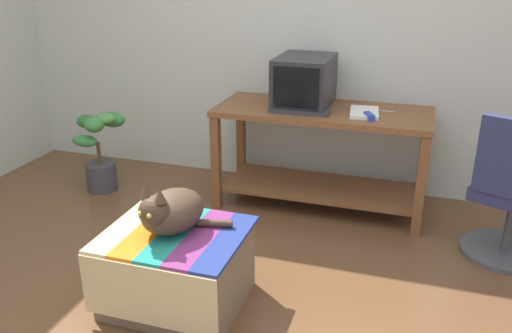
{
  "coord_description": "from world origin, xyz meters",
  "views": [
    {
      "loc": [
        0.9,
        -1.87,
        1.68
      ],
      "look_at": [
        0.02,
        0.85,
        0.55
      ],
      "focal_mm": 37.1,
      "sensor_mm": 36.0,
      "label": 1
    }
  ],
  "objects_px": {
    "keyboard": "(299,111)",
    "book": "(364,112)",
    "desk": "(321,141)",
    "potted_plant": "(100,151)",
    "stapler": "(369,116)",
    "ottoman_with_blanket": "(176,268)",
    "office_chair": "(512,199)",
    "cat": "(170,211)",
    "tv_monitor": "(304,82)"
  },
  "relations": [
    {
      "from": "keyboard",
      "to": "book",
      "type": "bearing_deg",
      "value": 10.23
    },
    {
      "from": "desk",
      "to": "book",
      "type": "bearing_deg",
      "value": -9.18
    },
    {
      "from": "potted_plant",
      "to": "desk",
      "type": "bearing_deg",
      "value": 8.25
    },
    {
      "from": "desk",
      "to": "stapler",
      "type": "xyz_separation_m",
      "value": [
        0.33,
        -0.16,
        0.25
      ]
    },
    {
      "from": "keyboard",
      "to": "ottoman_with_blanket",
      "type": "height_order",
      "value": "keyboard"
    },
    {
      "from": "keyboard",
      "to": "ottoman_with_blanket",
      "type": "bearing_deg",
      "value": -107.04
    },
    {
      "from": "potted_plant",
      "to": "office_chair",
      "type": "bearing_deg",
      "value": -2.95
    },
    {
      "from": "stapler",
      "to": "book",
      "type": "bearing_deg",
      "value": 84.33
    },
    {
      "from": "ottoman_with_blanket",
      "to": "potted_plant",
      "type": "xyz_separation_m",
      "value": [
        -1.19,
        1.15,
        0.11
      ]
    },
    {
      "from": "cat",
      "to": "ottoman_with_blanket",
      "type": "bearing_deg",
      "value": -21.8
    },
    {
      "from": "desk",
      "to": "potted_plant",
      "type": "height_order",
      "value": "desk"
    },
    {
      "from": "book",
      "to": "potted_plant",
      "type": "relative_size",
      "value": 0.45
    },
    {
      "from": "book",
      "to": "stapler",
      "type": "bearing_deg",
      "value": -75.33
    },
    {
      "from": "ottoman_with_blanket",
      "to": "office_chair",
      "type": "xyz_separation_m",
      "value": [
        1.66,
        1.0,
        0.18
      ]
    },
    {
      "from": "desk",
      "to": "stapler",
      "type": "relative_size",
      "value": 13.29
    },
    {
      "from": "book",
      "to": "office_chair",
      "type": "xyz_separation_m",
      "value": [
        0.91,
        -0.34,
        -0.35
      ]
    },
    {
      "from": "potted_plant",
      "to": "stapler",
      "type": "relative_size",
      "value": 5.64
    },
    {
      "from": "ottoman_with_blanket",
      "to": "cat",
      "type": "height_order",
      "value": "cat"
    },
    {
      "from": "keyboard",
      "to": "cat",
      "type": "relative_size",
      "value": 0.89
    },
    {
      "from": "desk",
      "to": "stapler",
      "type": "distance_m",
      "value": 0.44
    },
    {
      "from": "potted_plant",
      "to": "stapler",
      "type": "distance_m",
      "value": 2.03
    },
    {
      "from": "keyboard",
      "to": "book",
      "type": "distance_m",
      "value": 0.43
    },
    {
      "from": "office_chair",
      "to": "potted_plant",
      "type": "bearing_deg",
      "value": 20.27
    },
    {
      "from": "keyboard",
      "to": "book",
      "type": "xyz_separation_m",
      "value": [
        0.42,
        0.09,
        -0.0
      ]
    },
    {
      "from": "tv_monitor",
      "to": "office_chair",
      "type": "distance_m",
      "value": 1.5
    },
    {
      "from": "cat",
      "to": "potted_plant",
      "type": "relative_size",
      "value": 0.73
    },
    {
      "from": "tv_monitor",
      "to": "cat",
      "type": "distance_m",
      "value": 1.52
    },
    {
      "from": "cat",
      "to": "tv_monitor",
      "type": "bearing_deg",
      "value": 88.58
    },
    {
      "from": "ottoman_with_blanket",
      "to": "stapler",
      "type": "height_order",
      "value": "stapler"
    },
    {
      "from": "keyboard",
      "to": "book",
      "type": "height_order",
      "value": "same"
    },
    {
      "from": "tv_monitor",
      "to": "office_chair",
      "type": "relative_size",
      "value": 0.57
    },
    {
      "from": "tv_monitor",
      "to": "ottoman_with_blanket",
      "type": "relative_size",
      "value": 0.74
    },
    {
      "from": "book",
      "to": "potted_plant",
      "type": "height_order",
      "value": "book"
    },
    {
      "from": "stapler",
      "to": "potted_plant",
      "type": "bearing_deg",
      "value": 155.36
    },
    {
      "from": "desk",
      "to": "potted_plant",
      "type": "xyz_separation_m",
      "value": [
        -1.65,
        -0.24,
        -0.18
      ]
    },
    {
      "from": "book",
      "to": "stapler",
      "type": "distance_m",
      "value": 0.12
    },
    {
      "from": "desk",
      "to": "book",
      "type": "distance_m",
      "value": 0.38
    },
    {
      "from": "cat",
      "to": "stapler",
      "type": "bearing_deg",
      "value": 68.06
    },
    {
      "from": "tv_monitor",
      "to": "keyboard",
      "type": "height_order",
      "value": "tv_monitor"
    },
    {
      "from": "desk",
      "to": "stapler",
      "type": "height_order",
      "value": "stapler"
    },
    {
      "from": "tv_monitor",
      "to": "keyboard",
      "type": "relative_size",
      "value": 1.28
    },
    {
      "from": "stapler",
      "to": "ottoman_with_blanket",
      "type": "bearing_deg",
      "value": -149.66
    },
    {
      "from": "keyboard",
      "to": "stapler",
      "type": "height_order",
      "value": "stapler"
    },
    {
      "from": "book",
      "to": "potted_plant",
      "type": "xyz_separation_m",
      "value": [
        -1.94,
        -0.19,
        -0.42
      ]
    },
    {
      "from": "keyboard",
      "to": "ottoman_with_blanket",
      "type": "distance_m",
      "value": 1.4
    },
    {
      "from": "office_chair",
      "to": "book",
      "type": "bearing_deg",
      "value": 2.69
    },
    {
      "from": "office_chair",
      "to": "stapler",
      "type": "relative_size",
      "value": 8.09
    },
    {
      "from": "keyboard",
      "to": "stapler",
      "type": "xyz_separation_m",
      "value": [
        0.46,
        -0.02,
        0.01
      ]
    },
    {
      "from": "desk",
      "to": "tv_monitor",
      "type": "height_order",
      "value": "tv_monitor"
    },
    {
      "from": "ottoman_with_blanket",
      "to": "stapler",
      "type": "bearing_deg",
      "value": 57.41
    }
  ]
}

